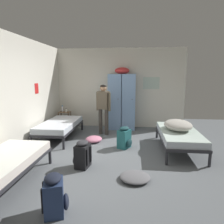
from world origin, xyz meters
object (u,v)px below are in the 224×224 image
backpack_navy (55,195)px  clothes_pile_grey (135,177)px  bed_left_rear (60,125)px  water_bottle (62,109)px  bed_right (179,135)px  locker_bank (122,101)px  bed_left_front (2,164)px  backpack_black (82,155)px  lotion_bottle (66,110)px  backpack_teal (124,138)px  person_traveler (103,105)px  bedding_heap (178,125)px  shelf_unit (65,118)px  clothes_pile_pink (94,139)px

backpack_navy → clothes_pile_grey: (1.05, 1.00, -0.21)m
bed_left_rear → backpack_navy: bearing=-70.9°
water_bottle → bed_right: bearing=-26.9°
locker_bank → water_bottle: bearing=-177.3°
bed_left_front → backpack_black: 1.40m
bed_right → lotion_bottle: lotion_bottle is taller
locker_bank → backpack_teal: 2.05m
locker_bank → lotion_bottle: locker_bank is taller
locker_bank → water_bottle: size_ratio=9.59×
backpack_black → clothes_pile_grey: size_ratio=1.02×
bed_right → person_traveler: person_traveler is taller
bedding_heap → person_traveler: (-2.00, 1.07, 0.32)m
person_traveler → backpack_navy: 3.80m
bed_right → bedding_heap: bedding_heap is taller
shelf_unit → backpack_teal: size_ratio=1.04×
backpack_teal → person_traveler: bearing=121.5°
clothes_pile_pink → clothes_pile_grey: 2.30m
bed_left_rear → backpack_navy: 3.43m
clothes_pile_pink → backpack_teal: bearing=-25.1°
bed_right → person_traveler: (-2.02, 1.14, 0.54)m
shelf_unit → bed_left_rear: bearing=-77.7°
shelf_unit → clothes_pile_grey: 4.18m
lotion_bottle → clothes_pile_pink: lotion_bottle is taller
clothes_pile_pink → clothes_pile_grey: (1.13, -2.00, -0.02)m
bed_left_front → bed_right: bearing=32.1°
bed_left_front → backpack_teal: backpack_teal is taller
lotion_bottle → clothes_pile_grey: 4.13m
lotion_bottle → backpack_teal: 2.75m
bed_right → shelf_unit: bearing=152.8°
lotion_bottle → backpack_navy: 4.56m
locker_bank → bed_left_rear: (-1.72, -1.27, -0.59)m
locker_bank → person_traveler: bearing=-123.9°
locker_bank → water_bottle: 2.08m
locker_bank → clothes_pile_grey: 3.65m
bedding_heap → lotion_bottle: bedding_heap is taller
clothes_pile_pink → bed_left_front: bearing=-113.2°
bed_left_rear → lotion_bottle: size_ratio=14.68×
backpack_black → backpack_teal: bearing=57.0°
bed_left_rear → bedding_heap: 3.27m
backpack_teal → clothes_pile_pink: size_ratio=1.07×
backpack_black → locker_bank: bearing=79.2°
person_traveler → bed_right: bearing=-29.3°
bed_left_rear → backpack_black: (1.13, -1.84, -0.12)m
bed_right → water_bottle: 4.00m
water_bottle → backpack_teal: water_bottle is taller
bed_left_front → bed_left_rear: bearing=90.0°
bed_right → clothes_pile_pink: size_ratio=3.68×
locker_bank → backpack_black: bearing=-100.8°
lotion_bottle → bedding_heap: bearing=-26.4°
person_traveler → clothes_pile_grey: size_ratio=2.85×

